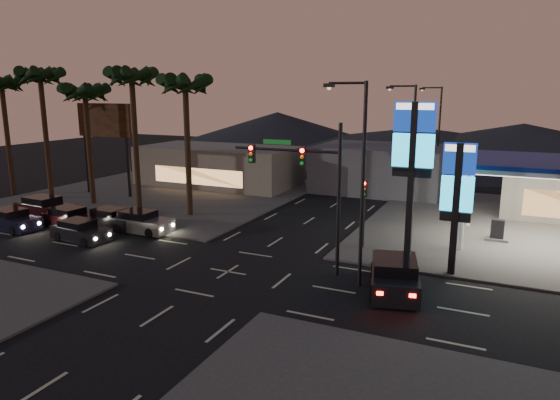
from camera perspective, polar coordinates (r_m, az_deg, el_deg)
The scene contains 29 objects.
ground at distance 27.32m, azimuth -5.97°, elevation -8.15°, with size 140.00×140.00×0.00m, color black.
corner_lot_ne at distance 39.22m, azimuth 28.02°, elevation -3.15°, with size 24.00×24.00×0.12m, color #47443F.
corner_lot_nw at distance 48.81m, azimuth -12.64°, elevation 0.79°, with size 24.00×24.00×0.12m, color #47443F.
gas_station at distance 34.37m, azimuth 29.18°, elevation 3.31°, with size 12.20×8.20×5.47m.
pylon_sign_tall at distance 28.04m, azimuth 14.96°, elevation 5.49°, with size 2.20×0.35×9.00m.
pylon_sign_short at distance 27.00m, azimuth 19.61°, elevation 1.21°, with size 1.60×0.35×7.00m.
traffic_signal_mast at distance 26.10m, azimuth 3.14°, elevation 2.82°, with size 6.10×0.39×8.00m.
pedestal_signal at distance 30.67m, azimuth 9.57°, elevation -0.30°, with size 0.32×0.39×4.30m.
streetlight_near at distance 24.14m, azimuth 9.01°, elevation 3.10°, with size 2.14×0.25×10.00m.
streetlight_mid at distance 36.73m, azimuth 14.59°, elevation 5.94°, with size 2.14×0.25×10.00m.
streetlight_far at distance 50.52m, azimuth 17.47°, elevation 7.39°, with size 2.14×0.25×10.00m.
palm_a at distance 38.51m, azimuth -10.75°, elevation 11.93°, with size 4.41×4.41×10.86m.
palm_b at distance 41.59m, azimuth -16.55°, elevation 12.40°, with size 4.41×4.41×11.46m.
palm_c at distance 45.02m, azimuth -21.36°, elevation 10.64°, with size 4.41×4.41×10.26m.
palm_d at distance 48.72m, azimuth -25.67°, elevation 11.83°, with size 4.41×4.41×11.66m.
palm_e at distance 52.64m, azimuth -29.18°, elevation 10.84°, with size 4.41×4.41×11.06m.
billboard at distance 48.66m, azimuth -19.41°, elevation 7.83°, with size 6.00×0.30×8.50m.
building_far_west at distance 52.24m, azimuth -7.01°, elevation 3.89°, with size 16.00×8.00×4.00m, color #726B5B.
building_far_mid at distance 49.80m, azimuth 11.44°, elevation 3.57°, with size 12.00×9.00×4.40m, color #4C4C51.
hill_left at distance 90.66m, azimuth -0.31°, elevation 8.12°, with size 40.00×40.00×6.00m, color black.
hill_right at distance 82.29m, azimuth 25.99°, elevation 6.13°, with size 50.00×50.00×5.00m, color black.
hill_center at distance 83.36m, azimuth 15.57°, elevation 6.63°, with size 60.00×60.00×4.00m, color black.
car_lane_a_front at distance 35.01m, azimuth -21.87°, elevation -3.33°, with size 4.28×2.06×1.36m.
car_lane_a_mid at distance 38.74m, azimuth -22.86°, elevation -1.92°, with size 4.48×2.13×1.43m.
car_lane_a_rear at distance 39.90m, azimuth -28.33°, elevation -2.02°, with size 4.60×2.27×1.45m.
car_lane_b_front at distance 35.79m, azimuth -15.63°, elevation -2.46°, with size 4.62×2.04×1.49m.
car_lane_b_mid at distance 37.50m, azimuth -18.66°, elevation -2.06°, with size 4.33×1.95×1.39m.
car_lane_b_rear at distance 42.52m, azimuth -25.27°, elevation -0.82°, with size 5.07×2.37×1.61m.
suv_station at distance 25.11m, azimuth 12.94°, elevation -8.34°, with size 3.31×5.50×1.72m.
Camera 1 is at (13.19, -21.97, 9.48)m, focal length 32.00 mm.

